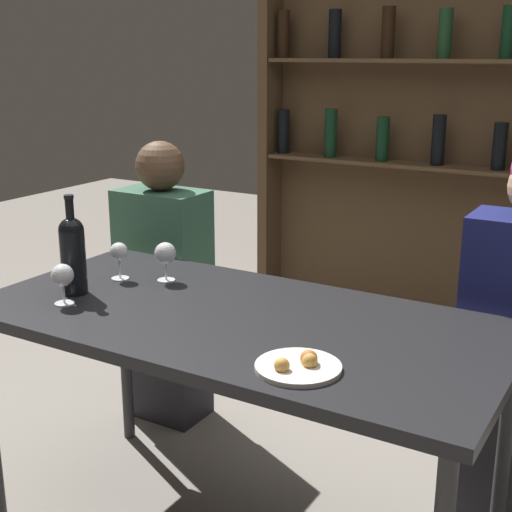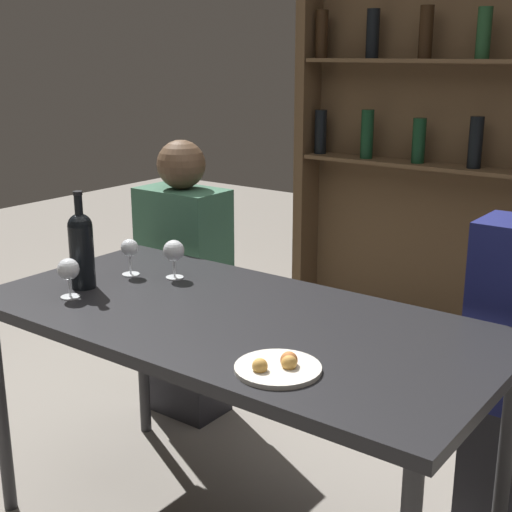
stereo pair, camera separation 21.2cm
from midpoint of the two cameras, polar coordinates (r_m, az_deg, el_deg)
The scene contains 8 objects.
dining_table at distance 2.10m, azimuth 1.01°, elevation -6.33°, with size 1.57×0.77×0.77m.
wine_rack_wall at distance 3.73m, azimuth 19.15°, elevation 9.99°, with size 2.00×0.21×2.25m.
wine_bottle at distance 2.32m, azimuth -11.29°, elevation 0.70°, with size 0.08×0.08×0.32m.
wine_glass_0 at distance 2.24m, azimuth -12.19°, elevation -1.18°, with size 0.07×0.07×0.13m.
wine_glass_1 at distance 2.38m, azimuth -4.08°, elevation 0.31°, with size 0.07×0.07×0.13m.
wine_glass_2 at distance 2.43m, azimuth -7.65°, elevation 0.48°, with size 0.06×0.06×0.13m.
food_plate_0 at distance 1.73m, azimuth 5.39°, elevation -8.91°, with size 0.21×0.21×0.05m.
seated_person_left at distance 2.99m, azimuth -3.70°, elevation -2.65°, with size 0.36×0.22×1.18m.
Camera 2 is at (1.22, -1.52, 1.51)m, focal length 50.00 mm.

